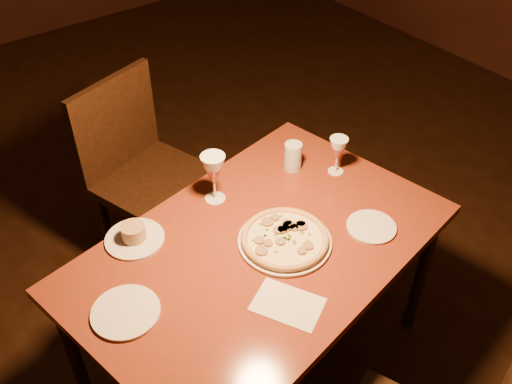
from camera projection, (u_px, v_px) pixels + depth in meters
floor at (230, 341)px, 2.49m from camera, size 7.00×7.00×0.00m
dining_table at (260, 257)px, 2.01m from camera, size 1.43×1.06×0.70m
chair_far at (143, 169)px, 2.56m from camera, size 0.57×0.57×0.94m
pizza_plate at (285, 239)px, 1.96m from camera, size 0.32×0.32×0.04m
ramekin_saucer at (134, 235)px, 1.97m from camera, size 0.21×0.21×0.07m
wine_glass_far at (214, 178)px, 2.09m from camera, size 0.09×0.09×0.20m
wine_glass_right at (337, 156)px, 2.23m from camera, size 0.07×0.07×0.16m
water_tumbler at (293, 156)px, 2.26m from camera, size 0.07×0.07×0.12m
side_plate_left at (126, 312)px, 1.74m from camera, size 0.21×0.21×0.01m
side_plate_near at (371, 227)px, 2.03m from camera, size 0.18×0.18×0.01m
menu_card at (288, 304)px, 1.77m from camera, size 0.23×0.25×0.00m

